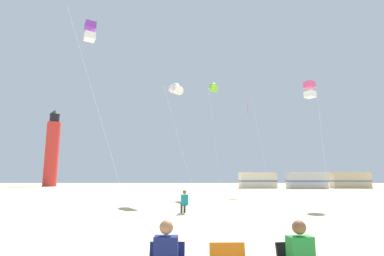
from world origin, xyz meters
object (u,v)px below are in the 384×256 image
Objects in this scene: kite_box_violet at (90,32)px; kite_box_rainbow at (310,90)px; rv_van_tan at (350,180)px; kite_tube_white at (176,89)px; rv_van_silver at (306,180)px; lighthouse_distant at (52,150)px; kite_flyer_standing at (184,201)px; kite_tube_lime at (213,88)px; rv_van_cream at (258,180)px; kite_diamond_magenta at (249,107)px.

kite_box_rainbow is at bearing 11.80° from kite_box_violet.
kite_tube_white is at bearing -131.38° from rv_van_tan.
lighthouse_distant is at bearing 163.22° from rv_van_silver.
kite_tube_lime is at bearing -114.87° from kite_flyer_standing.
kite_flyer_standing is 57.83m from lighthouse_distant.
rv_van_tan is at bearing -6.17° from rv_van_cream.
kite_diamond_magenta is 49.52m from lighthouse_distant.
kite_tube_white is at bearing -133.83° from kite_diamond_magenta.
kite_flyer_standing is 0.12× the size of kite_tube_white.
rv_van_cream is 16.31m from rv_van_tan.
kite_tube_white is (-0.82, 7.65, 8.26)m from kite_flyer_standing.
rv_van_tan is at bearing 42.00° from kite_tube_lime.
kite_tube_lime reaches higher than kite_diamond_magenta.
kite_tube_white is at bearing -118.56° from rv_van_cream.
kite_box_violet is (-5.79, 1.43, 9.94)m from kite_flyer_standing.
rv_van_tan is (26.15, 23.55, -9.49)m from kite_tube_lime.
kite_tube_lime reaches higher than rv_van_cream.
kite_box_violet is at bearing -63.57° from lighthouse_distant.
kite_tube_lime reaches higher than kite_tube_white.
kite_flyer_standing is 0.18× the size of rv_van_tan.
rv_van_silver is at bearing -24.42° from rv_van_cream.
kite_flyer_standing is 0.18× the size of rv_van_silver.
kite_box_violet is at bearing -125.06° from kite_tube_lime.
lighthouse_distant reaches higher than kite_box_violet.
kite_diamond_magenta is at bearing -109.33° from rv_van_cream.
kite_tube_white reaches higher than kite_box_rainbow.
kite_tube_white reaches higher than kite_flyer_standing.
lighthouse_distant is 60.01m from rv_van_tan.
kite_flyer_standing is 0.10× the size of kite_box_violet.
kite_flyer_standing is at bearing -59.02° from lighthouse_distant.
kite_diamond_magenta is 18.87m from kite_box_violet.
kite_diamond_magenta is 31.99m from rv_van_tan.
kite_flyer_standing is 39.70m from rv_van_cream.
kite_box_violet is 41.63m from rv_van_cream.
kite_diamond_magenta is 0.59× the size of lighthouse_distant.
kite_tube_lime is 1.76× the size of rv_van_tan.
rv_van_cream and rv_van_silver have the same top height.
kite_box_rainbow reaches higher than rv_van_silver.
kite_box_violet is 1.69× the size of rv_van_cream.
rv_van_silver reaches higher than kite_flyer_standing.
rv_van_cream is (42.13, -11.55, -6.45)m from lighthouse_distant.
lighthouse_distant is 2.54× the size of rv_van_cream.
kite_diamond_magenta is 0.86× the size of kite_tube_lime.
kite_box_violet is 53.40m from lighthouse_distant.
rv_van_tan is at bearing 58.32° from kite_box_rainbow.
kite_tube_white is 50.51m from lighthouse_distant.
rv_van_tan is (20.18, 32.69, -6.49)m from kite_box_rainbow.
rv_van_silver is (21.06, 27.21, -7.48)m from kite_tube_white.
lighthouse_distant is at bearing 137.10° from kite_diamond_magenta.
rv_van_silver is at bearing 69.25° from kite_box_rainbow.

